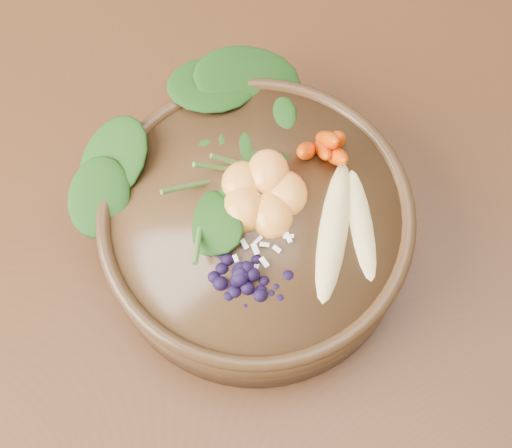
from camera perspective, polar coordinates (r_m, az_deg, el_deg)
The scene contains 8 objects.
ground at distance 1.41m, azimuth 12.14°, elevation -8.64°, with size 4.00×4.00×0.00m, color #381E0F.
stoneware_bowl at distance 0.60m, azimuth 0.00°, elevation -0.38°, with size 0.25×0.25×0.07m, color #422B17.
kale_heap at distance 0.58m, azimuth -2.64°, elevation 7.21°, with size 0.17×0.15×0.04m, color #18410E, non-canonical shape.
carrot_cluster at distance 0.57m, azimuth 6.15°, elevation 7.64°, with size 0.05×0.05×0.07m, color #DB3700, non-canonical shape.
banana_halves at distance 0.56m, azimuth 7.46°, elevation 0.25°, with size 0.06×0.14×0.02m.
mandarin_cluster at distance 0.56m, azimuth 0.54°, elevation 2.97°, with size 0.07×0.08×0.03m, color orange, non-canonical shape.
blueberry_pile at distance 0.53m, azimuth -1.02°, elevation -3.32°, with size 0.12×0.09×0.04m, color black, non-canonical shape.
coconut_flakes at distance 0.56m, azimuth -0.24°, elevation -0.51°, with size 0.08×0.06×0.01m, color white, non-canonical shape.
Camera 1 is at (-0.31, -0.34, 1.33)m, focal length 50.00 mm.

